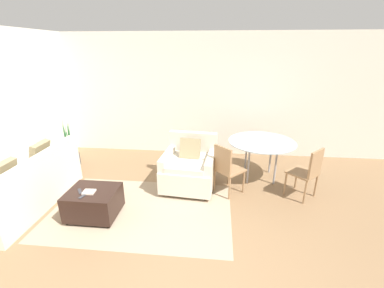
% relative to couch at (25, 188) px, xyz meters
% --- Properties ---
extents(ground_plane, '(20.00, 20.00, 0.00)m').
position_rel_couch_xyz_m(ground_plane, '(2.68, -1.01, -0.31)').
color(ground_plane, brown).
extents(wall_back, '(12.00, 0.06, 2.75)m').
position_rel_couch_xyz_m(wall_back, '(2.68, 2.58, 1.07)').
color(wall_back, silver).
rests_on(wall_back, ground_plane).
extents(area_rug, '(2.80, 1.80, 0.01)m').
position_rel_couch_xyz_m(area_rug, '(1.88, 0.05, -0.31)').
color(area_rug, gray).
rests_on(area_rug, ground_plane).
extents(couch, '(0.92, 1.96, 0.93)m').
position_rel_couch_xyz_m(couch, '(0.00, 0.00, 0.00)').
color(couch, beige).
rests_on(couch, ground_plane).
extents(armchair, '(0.98, 1.01, 0.93)m').
position_rel_couch_xyz_m(armchair, '(2.55, 0.89, 0.06)').
color(armchair, beige).
rests_on(armchair, ground_plane).
extents(ottoman, '(0.72, 0.61, 0.43)m').
position_rel_couch_xyz_m(ottoman, '(1.22, -0.15, -0.07)').
color(ottoman, black).
rests_on(ottoman, ground_plane).
extents(book_stack, '(0.17, 0.14, 0.03)m').
position_rel_couch_xyz_m(book_stack, '(1.20, -0.21, 0.14)').
color(book_stack, beige).
rests_on(book_stack, ottoman).
extents(tv_remote_primary, '(0.13, 0.15, 0.01)m').
position_rel_couch_xyz_m(tv_remote_primary, '(1.05, -0.20, 0.13)').
color(tv_remote_primary, '#333338').
rests_on(tv_remote_primary, ottoman).
extents(tv_remote_secondary, '(0.08, 0.17, 0.01)m').
position_rel_couch_xyz_m(tv_remote_secondary, '(1.16, -0.30, 0.13)').
color(tv_remote_secondary, '#333338').
rests_on(tv_remote_secondary, ottoman).
extents(potted_plant, '(0.34, 0.34, 1.11)m').
position_rel_couch_xyz_m(potted_plant, '(-0.09, 1.51, -0.03)').
color(potted_plant, '#333338').
rests_on(potted_plant, ground_plane).
extents(dining_table, '(1.26, 1.26, 0.76)m').
position_rel_couch_xyz_m(dining_table, '(3.87, 1.36, 0.38)').
color(dining_table, '#99A8AD').
rests_on(dining_table, ground_plane).
extents(dining_chair_near_left, '(0.59, 0.59, 0.90)m').
position_rel_couch_xyz_m(dining_chair_near_left, '(3.20, 0.69, 0.21)').
color(dining_chair_near_left, '#93704C').
rests_on(dining_chair_near_left, ground_plane).
extents(dining_chair_near_right, '(0.59, 0.59, 0.90)m').
position_rel_couch_xyz_m(dining_chair_near_right, '(4.54, 0.69, 0.21)').
color(dining_chair_near_right, '#93704C').
rests_on(dining_chair_near_right, ground_plane).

